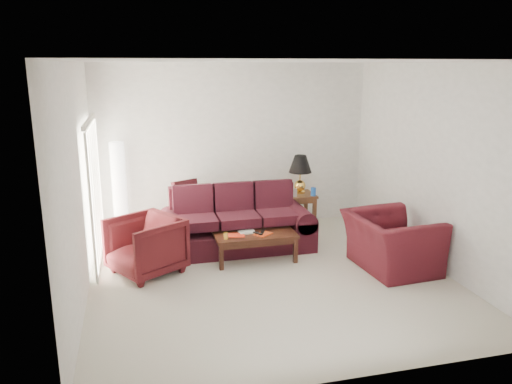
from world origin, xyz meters
TOP-DOWN VIEW (x-y plane):
  - floor at (0.00, 0.00)m, footprint 5.00×5.00m
  - blinds at (-2.42, 1.30)m, footprint 0.10×2.00m
  - sofa at (-0.23, 1.22)m, footprint 2.46×1.07m
  - throw_pillow at (-0.96, 2.09)m, footprint 0.51×0.41m
  - end_table at (1.12, 2.10)m, footprint 0.64×0.64m
  - table_lamp at (1.17, 2.15)m, footprint 0.45×0.45m
  - clock at (0.95, 1.92)m, footprint 0.16×0.08m
  - blue_canister at (1.34, 1.89)m, footprint 0.12×0.12m
  - picture_frame at (0.95, 2.24)m, footprint 0.16×0.18m
  - floor_lamp at (-2.07, 2.20)m, footprint 0.28×0.28m
  - armchair_left at (-1.71, 0.58)m, footprint 1.26×1.25m
  - armchair_right at (1.82, -0.12)m, footprint 1.19×1.34m
  - coffee_table at (-0.06, 0.69)m, footprint 1.40×1.10m
  - magazine_red at (-0.36, 0.64)m, footprint 0.27×0.22m
  - magazine_white at (-0.17, 0.75)m, footprint 0.27×0.21m
  - magazine_orange at (0.05, 0.60)m, footprint 0.32×0.31m
  - remote_a at (-0.03, 0.59)m, footprint 0.13×0.17m
  - remote_b at (0.06, 0.67)m, footprint 0.11×0.18m
  - yellow_glass at (-0.54, 0.53)m, footprint 0.07×0.07m

SIDE VIEW (x-z plane):
  - floor at x=0.00m, z-range 0.00..0.00m
  - coffee_table at x=-0.06m, z-range 0.00..0.44m
  - end_table at x=1.12m, z-range 0.00..0.64m
  - armchair_right at x=1.82m, z-range 0.00..0.82m
  - armchair_left at x=-1.71m, z-range 0.00..0.84m
  - magazine_red at x=-0.36m, z-range 0.44..0.45m
  - magazine_white at x=-0.17m, z-range 0.44..0.45m
  - magazine_orange at x=0.05m, z-range 0.44..0.45m
  - remote_a at x=-0.03m, z-range 0.46..0.48m
  - remote_b at x=0.06m, z-range 0.46..0.48m
  - yellow_glass at x=-0.54m, z-range 0.44..0.55m
  - sofa at x=-0.23m, z-range 0.00..1.01m
  - picture_frame at x=0.95m, z-range 0.69..0.74m
  - clock at x=0.95m, z-range 0.64..0.79m
  - blue_canister at x=1.34m, z-range 0.64..0.79m
  - throw_pillow at x=-0.96m, z-range 0.54..1.02m
  - floor_lamp at x=-2.07m, z-range 0.00..1.73m
  - table_lamp at x=1.17m, z-range 0.64..1.35m
  - blinds at x=-2.42m, z-range 0.00..2.16m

